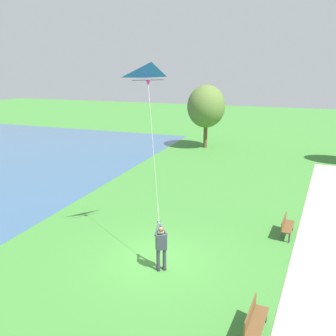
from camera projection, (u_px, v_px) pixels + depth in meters
The scene contains 7 objects.
ground_plane at pixel (157, 261), 14.41m from camera, with size 120.00×120.00×0.00m, color #3D7F33.
walkway_path at pixel (323, 264), 14.18m from camera, with size 2.40×32.00×0.02m, color #ADA393.
person_kite_flyer at pixel (161, 244), 13.53m from camera, with size 0.54×0.62×1.83m.
flying_kite at pixel (151, 75), 13.95m from camera, with size 1.58×2.32×5.77m.
park_bench_near_walkway at pixel (254, 319), 10.33m from camera, with size 0.56×1.53×0.88m.
park_bench_far_walkway at pixel (286, 225), 16.47m from camera, with size 0.56×1.53×0.88m.
tree_treeline_center at pixel (206, 107), 33.56m from camera, with size 3.47×3.92×5.83m.
Camera 1 is at (4.83, -11.96, 7.43)m, focal length 38.94 mm.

